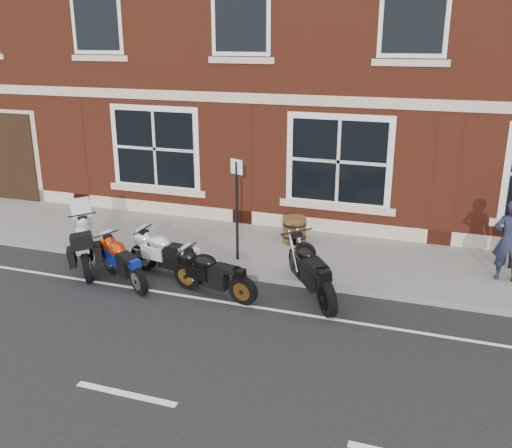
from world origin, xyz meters
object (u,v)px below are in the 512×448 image
object	(u,v)px
pedestrian_left	(510,240)
moto_sport_red	(124,260)
parking_sign	(237,203)
moto_naked_black	(312,267)
barrel_planter	(294,230)
moto_touring_silver	(88,242)
moto_sport_silver	(168,253)
moto_sport_black	(213,272)

from	to	relation	value
pedestrian_left	moto_sport_red	bearing A→B (deg)	19.26
parking_sign	moto_naked_black	bearing A→B (deg)	-6.53
barrel_planter	moto_touring_silver	bearing A→B (deg)	-145.86
pedestrian_left	barrel_planter	size ratio (longest dim) A/B	2.67
moto_naked_black	barrel_planter	size ratio (longest dim) A/B	3.15
moto_touring_silver	moto_sport_silver	distance (m)	1.88
moto_sport_red	parking_sign	xyz separation A→B (m)	(1.86, 1.68, 0.93)
moto_sport_silver	barrel_planter	bearing A→B (deg)	-28.62
moto_naked_black	pedestrian_left	size ratio (longest dim) A/B	1.18
moto_touring_silver	moto_sport_black	xyz separation A→B (m)	(3.16, -0.46, -0.08)
moto_sport_red	pedestrian_left	xyz separation A→B (m)	(7.42, 2.42, 0.47)
moto_sport_red	barrel_planter	world-z (taller)	moto_sport_red
moto_naked_black	moto_sport_silver	bearing A→B (deg)	146.52
pedestrian_left	parking_sign	distance (m)	5.63
moto_sport_silver	moto_naked_black	size ratio (longest dim) A/B	1.00
moto_touring_silver	moto_sport_silver	xyz separation A→B (m)	(1.87, 0.14, -0.06)
moto_sport_black	pedestrian_left	size ratio (longest dim) A/B	1.11
barrel_planter	moto_sport_black	bearing A→B (deg)	-103.95
pedestrian_left	parking_sign	bearing A→B (deg)	8.74
moto_sport_silver	pedestrian_left	bearing A→B (deg)	-64.38
moto_sport_black	parking_sign	distance (m)	1.92
moto_touring_silver	barrel_planter	bearing A→B (deg)	0.16
moto_sport_black	barrel_planter	distance (m)	3.22
moto_touring_silver	moto_sport_red	distance (m)	1.26
barrel_planter	parking_sign	xyz separation A→B (m)	(-0.91, -1.46, 0.99)
moto_naked_black	moto_touring_silver	bearing A→B (deg)	147.88
moto_naked_black	barrel_planter	distance (m)	2.71
moto_touring_silver	moto_naked_black	bearing A→B (deg)	-32.01
pedestrian_left	moto_sport_silver	bearing A→B (deg)	16.27
barrel_planter	moto_naked_black	bearing A→B (deg)	-67.27
moto_sport_red	moto_naked_black	world-z (taller)	moto_naked_black
moto_touring_silver	parking_sign	size ratio (longest dim) A/B	0.82
moto_sport_red	pedestrian_left	bearing A→B (deg)	-38.36
moto_sport_red	parking_sign	distance (m)	2.68
moto_sport_red	moto_sport_black	distance (m)	1.99
moto_sport_black	pedestrian_left	world-z (taller)	pedestrian_left
moto_sport_red	barrel_planter	distance (m)	4.19
moto_sport_red	moto_naked_black	size ratio (longest dim) A/B	0.83
moto_sport_black	moto_naked_black	bearing A→B (deg)	-58.20
moto_sport_black	moto_touring_silver	bearing A→B (deg)	94.54
moto_touring_silver	pedestrian_left	distance (m)	8.82
moto_sport_silver	barrel_planter	size ratio (longest dim) A/B	3.14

